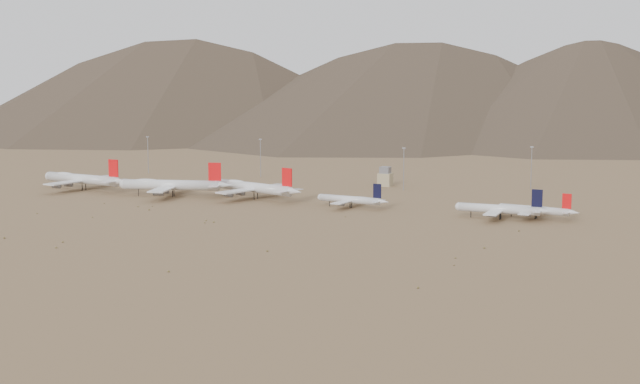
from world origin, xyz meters
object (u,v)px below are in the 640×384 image
at_px(narrowbody_a, 351,200).
at_px(control_tower, 385,177).
at_px(widebody_centre, 172,185).
at_px(widebody_west, 83,179).
at_px(widebody_east, 255,187).
at_px(narrowbody_b, 501,209).

distance_m(narrowbody_a, control_tower, 92.23).
distance_m(widebody_centre, control_tower, 132.96).
relative_size(widebody_west, widebody_east, 1.06).
xyz_separation_m(widebody_west, narrowbody_a, (172.76, -2.80, -2.36)).
height_order(widebody_centre, narrowbody_b, widebody_centre).
xyz_separation_m(widebody_centre, widebody_east, (47.84, 9.45, -0.21)).
relative_size(widebody_centre, narrowbody_a, 1.58).
xyz_separation_m(widebody_west, widebody_east, (111.77, 6.38, -0.19)).
xyz_separation_m(widebody_east, narrowbody_b, (139.96, -14.58, -1.59)).
bearing_deg(control_tower, widebody_centre, -136.43).
distance_m(widebody_west, widebody_centre, 64.00).
relative_size(widebody_west, widebody_centre, 1.01).
relative_size(widebody_centre, narrowbody_b, 1.39).
height_order(widebody_centre, narrowbody_a, widebody_centre).
distance_m(widebody_west, narrowbody_b, 251.87).
bearing_deg(control_tower, widebody_east, -120.53).
relative_size(widebody_east, narrowbody_a, 1.51).
relative_size(widebody_centre, widebody_east, 1.05).
distance_m(widebody_east, control_tower, 95.44).
bearing_deg(control_tower, narrowbody_b, -46.61).
bearing_deg(widebody_east, control_tower, 77.24).
xyz_separation_m(widebody_centre, narrowbody_a, (108.83, 0.27, -2.38)).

